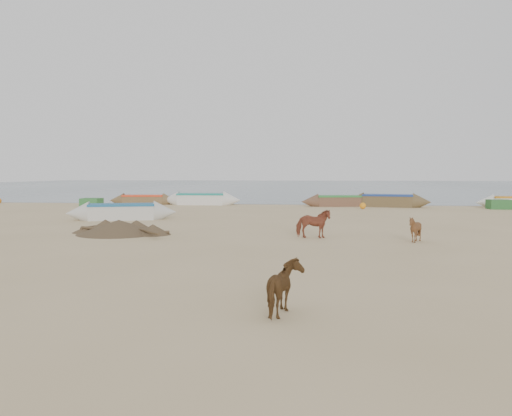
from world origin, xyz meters
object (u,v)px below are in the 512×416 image
Objects in this scene: calf_right at (287,288)px; near_canoe at (122,212)px; cow_adult at (313,224)px; calf_front at (415,229)px.

calf_right is 0.17× the size of near_canoe.
cow_adult is 3.73m from calf_front.
near_canoe is at bearing 16.78° from calf_right.
cow_adult is 1.41× the size of calf_front.
cow_adult is at bearing -120.55° from calf_front.
cow_adult is 1.39× the size of calf_right.
calf_right is (-4.08, -9.76, 0.01)m from calf_front.
calf_right reaches higher than near_canoe.
calf_right is at bearing -178.62° from cow_adult.
calf_front reaches higher than near_canoe.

